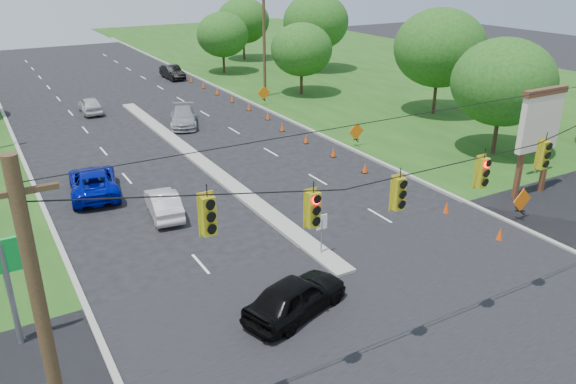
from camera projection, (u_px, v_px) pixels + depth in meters
ground at (410, 325)px, 20.61m from camera, size 160.00×160.00×0.00m
grass_right at (515, 107)px, 50.43m from camera, size 40.00×160.00×0.06m
cross_street at (410, 325)px, 20.61m from camera, size 160.00×14.00×0.02m
curb_left at (17, 147)px, 39.87m from camera, size 0.25×110.00×0.16m
curb_right at (268, 111)px, 49.21m from camera, size 0.25×110.00×0.16m
median at (198, 160)px, 37.36m from camera, size 1.00×34.00×0.18m
median_sign at (322, 227)px, 24.83m from camera, size 0.55×0.06×2.05m
signal_span at (443, 213)px, 17.86m from camera, size 25.60×0.32×9.00m
utility_pole_far_right at (264, 49)px, 52.56m from camera, size 0.28×0.28×9.00m
pylon_sign at (540, 125)px, 30.62m from camera, size 5.90×2.30×6.12m
cone_0 at (500, 234)px, 26.65m from camera, size 0.32×0.32×0.70m
cone_1 at (446, 208)px, 29.44m from camera, size 0.32×0.32×0.70m
cone_2 at (402, 186)px, 32.23m from camera, size 0.32×0.32×0.70m
cone_3 at (365, 168)px, 35.02m from camera, size 0.32×0.32×0.70m
cone_4 at (333, 152)px, 37.82m from camera, size 0.32×0.32×0.70m
cone_5 at (306, 139)px, 40.61m from camera, size 0.32×0.32×0.70m
cone_6 at (282, 127)px, 43.40m from camera, size 0.32×0.32×0.70m
cone_7 at (268, 116)px, 46.47m from camera, size 0.32×0.32×0.70m
cone_8 at (249, 107)px, 49.26m from camera, size 0.32×0.32×0.70m
cone_9 at (232, 99)px, 52.05m from camera, size 0.32×0.32×0.70m
cone_10 at (217, 91)px, 54.85m from camera, size 0.32×0.32×0.70m
cone_11 at (203, 85)px, 57.64m from camera, size 0.32×0.32×0.70m
cone_12 at (191, 79)px, 60.43m from camera, size 0.32×0.32×0.70m
work_sign_0 at (522, 201)px, 28.37m from camera, size 1.27×0.58×1.37m
work_sign_1 at (356, 132)px, 39.53m from camera, size 1.27×0.58×1.37m
work_sign_2 at (264, 93)px, 50.70m from camera, size 1.27×0.58×1.37m
tree_7 at (503, 82)px, 36.58m from camera, size 6.72×6.72×7.84m
tree_8 at (440, 48)px, 46.16m from camera, size 7.56×7.56×8.82m
tree_9 at (302, 50)px, 53.45m from camera, size 5.88×5.88×6.86m
tree_10 at (316, 22)px, 64.64m from camera, size 7.56×7.56×8.82m
tree_11 at (243, 21)px, 71.81m from camera, size 6.72×6.72×7.84m
tree_12 at (223, 35)px, 63.69m from camera, size 5.88×5.88×6.86m
black_sedan at (296, 296)px, 21.00m from camera, size 4.86×3.15×1.54m
white_sedan at (163, 203)px, 29.16m from camera, size 1.95×4.24×1.35m
blue_pickup at (93, 182)px, 31.71m from camera, size 3.31×5.81×1.53m
silver_car_far at (183, 117)px, 44.66m from camera, size 3.60×5.33×1.43m
silver_car_oncoming at (90, 105)px, 48.30m from camera, size 1.83×4.17×1.40m
dark_car_receding at (172, 72)px, 62.00m from camera, size 1.62×4.45×1.46m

